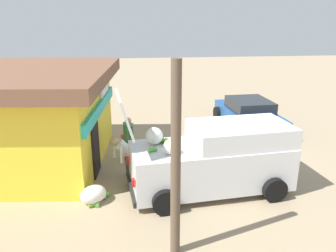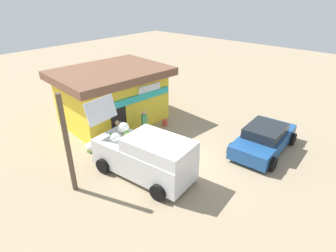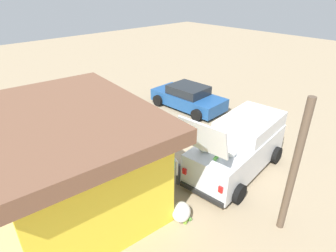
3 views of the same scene
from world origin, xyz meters
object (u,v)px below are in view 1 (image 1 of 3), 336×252
Objects in this scene: storefront_bar at (40,116)px; delivery_van at (215,158)px; vendor_standing at (129,137)px; unloaded_banana_pile at (94,195)px; customer_bending at (125,153)px; paint_bucket at (125,138)px; parked_sedan at (249,115)px.

delivery_van is at bearing -115.75° from storefront_bar.
vendor_standing is 2.85m from unloaded_banana_pile.
delivery_van reaches higher than customer_bending.
paint_bucket is at bearing 32.30° from delivery_van.
parked_sedan is 3.02× the size of customer_bending.
delivery_van is at bearing -147.70° from paint_bucket.
paint_bucket is at bearing 5.52° from vendor_standing.
customer_bending is (-4.31, 5.36, 0.24)m from parked_sedan.
vendor_standing reaches higher than customer_bending.
delivery_van is at bearing -110.54° from customer_bending.
unloaded_banana_pile is at bearing -146.34° from storefront_bar.
delivery_van is 2.68m from customer_bending.
vendor_standing is (2.26, 2.39, -0.08)m from delivery_van.
unloaded_banana_pile is (-1.28, 0.83, -0.63)m from customer_bending.
delivery_van is 3.12× the size of vendor_standing.
customer_bending is 1.65m from unloaded_banana_pile.
vendor_standing is 1.10× the size of customer_bending.
delivery_van is 1.14× the size of parked_sedan.
parked_sedan is 4.65× the size of unloaded_banana_pile.
paint_bucket is at bearing 0.94° from customer_bending.
storefront_bar is at bearing 119.50° from paint_bucket.
vendor_standing is 1.94m from paint_bucket.
vendor_standing is at bearing -5.28° from customer_bending.
paint_bucket is (4.05, 2.56, -0.79)m from delivery_van.
vendor_standing is 4.35× the size of paint_bucket.
delivery_van is at bearing 151.55° from parked_sedan.
customer_bending is (0.94, 2.51, -0.12)m from delivery_van.
vendor_standing is 1.69× the size of unloaded_banana_pile.
vendor_standing is at bearing -95.42° from storefront_bar.
storefront_bar is 1.34× the size of delivery_van.
delivery_van is at bearing -84.26° from unloaded_banana_pile.
parked_sedan is at bearing -77.50° from paint_bucket.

